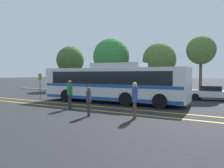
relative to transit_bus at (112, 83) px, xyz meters
The scene contains 17 objects.
ground_plane 1.65m from the transit_bus, 150.57° to the left, with size 220.00×220.00×0.00m, color #262628.
lane_strip_0 2.71m from the transit_bus, 90.47° to the right, with size 0.20×31.64×0.01m, color gold.
lane_strip_1 3.98m from the transit_bus, 90.28° to the right, with size 0.20×31.64×0.01m, color gold.
curb_strip 7.08m from the transit_bus, 90.15° to the left, with size 39.64×0.36×0.15m, color #99999E.
transit_bus is the anchor object (origin of this frame).
parked_car_0 12.08m from the transit_bus, 150.56° to the left, with size 4.19×1.88×1.48m.
parked_car_1 7.62m from the transit_bus, 131.26° to the left, with size 4.43×1.98×1.54m.
parked_car_2 6.02m from the transit_bus, 84.16° to the left, with size 4.15×1.83×1.45m.
parked_car_3 8.88m from the transit_bus, 41.05° to the left, with size 4.20×2.06×1.25m.
pedestrian_0 4.18m from the transit_bus, 101.55° to the right, with size 0.47×0.40×1.87m.
pedestrian_1 6.30m from the transit_bus, 49.56° to the right, with size 0.42×0.47×1.87m.
pedestrian_2 5.69m from the transit_bus, 73.00° to the right, with size 0.39×0.47×1.59m.
bus_stop_sign 7.29m from the transit_bus, behind, with size 0.07×0.40×2.34m.
tree_0 10.33m from the transit_bus, 120.63° to the left, with size 4.49×4.49×6.68m.
tree_1 15.51m from the transit_bus, 143.01° to the left, with size 3.92×3.92×6.21m.
tree_2 11.06m from the transit_bus, 88.21° to the left, with size 4.00×4.00×6.03m.
tree_3 10.46m from the transit_bus, 57.67° to the left, with size 2.85×2.85×6.08m.
Camera 1 is at (9.01, -15.14, 2.29)m, focal length 35.00 mm.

